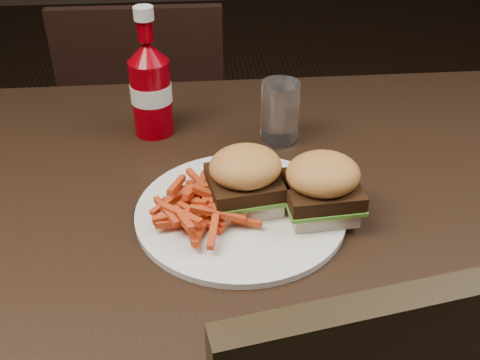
{
  "coord_description": "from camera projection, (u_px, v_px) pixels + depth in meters",
  "views": [
    {
      "loc": [
        -0.08,
        -0.64,
        1.21
      ],
      "look_at": [
        -0.02,
        -0.03,
        0.8
      ],
      "focal_mm": 42.0,
      "sensor_mm": 36.0,
      "label": 1
    }
  ],
  "objects": [
    {
      "name": "dining_table",
      "position": [
        255.0,
        208.0,
        0.8
      ],
      "size": [
        1.2,
        0.8,
        0.04
      ],
      "primitive_type": "cube",
      "color": "black",
      "rests_on": "ground"
    },
    {
      "name": "chair_far",
      "position": [
        155.0,
        138.0,
        1.57
      ],
      "size": [
        0.4,
        0.4,
        0.04
      ],
      "primitive_type": "cube",
      "rotation": [
        0.0,
        0.0,
        3.12
      ],
      "color": "black",
      "rests_on": "ground"
    },
    {
      "name": "plate",
      "position": [
        241.0,
        212.0,
        0.75
      ],
      "size": [
        0.28,
        0.28,
        0.01
      ],
      "primitive_type": "cylinder",
      "color": "white",
      "rests_on": "dining_table"
    },
    {
      "name": "sandwich_half_a",
      "position": [
        245.0,
        198.0,
        0.75
      ],
      "size": [
        0.1,
        0.09,
        0.02
      ],
      "primitive_type": "cube",
      "rotation": [
        0.0,
        0.0,
        0.15
      ],
      "color": "beige",
      "rests_on": "plate"
    },
    {
      "name": "sandwich_half_b",
      "position": [
        320.0,
        206.0,
        0.74
      ],
      "size": [
        0.09,
        0.09,
        0.02
      ],
      "primitive_type": "cube",
      "rotation": [
        0.0,
        0.0,
        0.07
      ],
      "color": "beige",
      "rests_on": "plate"
    },
    {
      "name": "fries_pile",
      "position": [
        201.0,
        201.0,
        0.73
      ],
      "size": [
        0.14,
        0.14,
        0.04
      ],
      "primitive_type": null,
      "rotation": [
        0.0,
        0.0,
        0.3
      ],
      "color": "#AE2508",
      "rests_on": "plate"
    },
    {
      "name": "ketchup_bottle",
      "position": [
        152.0,
        99.0,
        0.91
      ],
      "size": [
        0.08,
        0.08,
        0.13
      ],
      "primitive_type": "cylinder",
      "rotation": [
        0.0,
        0.0,
        0.17
      ],
      "color": "#820008",
      "rests_on": "dining_table"
    },
    {
      "name": "tumbler",
      "position": [
        280.0,
        111.0,
        0.89
      ],
      "size": [
        0.07,
        0.07,
        0.1
      ],
      "primitive_type": "cylinder",
      "rotation": [
        0.0,
        0.0,
        0.11
      ],
      "color": "white",
      "rests_on": "dining_table"
    }
  ]
}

